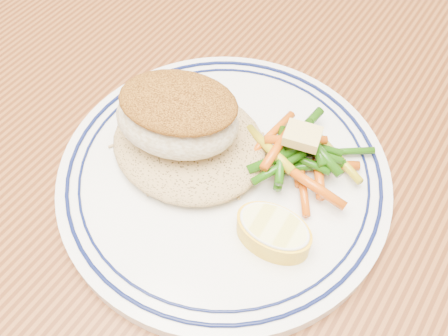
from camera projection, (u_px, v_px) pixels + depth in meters
dining_table at (203, 194)px, 0.53m from camera, size 1.50×0.90×0.75m
plate at (224, 175)px, 0.41m from camera, size 0.27×0.27×0.02m
rice_pilaf at (189, 142)px, 0.41m from camera, size 0.13×0.12×0.03m
fish_fillet at (177, 115)px, 0.38m from camera, size 0.12×0.10×0.05m
vegetable_pile at (301, 156)px, 0.40m from camera, size 0.10×0.10×0.03m
butter_pat at (303, 136)px, 0.38m from camera, size 0.03×0.03×0.01m
lemon_wedge at (273, 232)px, 0.36m from camera, size 0.06×0.06×0.02m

